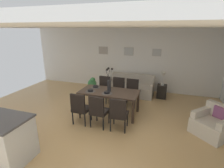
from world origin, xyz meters
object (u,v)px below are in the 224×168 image
object	(u,v)px
centerpiece_vase	(109,82)
table_lamp	(163,76)
side_table	(162,91)
framed_picture_right	(157,53)
dining_table	(109,94)
dining_chair_near_left	(80,107)
dining_chair_near_right	(104,88)
bowl_near_right	(96,86)
bowl_near_left	(90,90)
armchair	(214,124)
framed_picture_left	(103,50)
sofa	(131,88)
dining_chair_mid_right	(132,91)
potted_plant	(92,84)
dining_chair_mid_left	(119,113)
dining_chair_far_left	(98,110)
dining_chair_far_right	(118,89)
bowl_far_left	(107,92)
framed_picture_center	(129,51)

from	to	relation	value
centerpiece_vase	table_lamp	bearing A→B (deg)	51.19
side_table	framed_picture_right	distance (m)	1.58
dining_table	centerpiece_vase	distance (m)	0.36
dining_chair_near_left	dining_chair_near_right	xyz separation A→B (m)	(0.03, 1.73, 0.00)
dining_chair_near_left	bowl_near_right	distance (m)	1.09
bowl_near_right	dining_table	bearing A→B (deg)	-20.19
bowl_near_left	armchair	bearing A→B (deg)	-0.90
framed_picture_left	sofa	bearing A→B (deg)	-23.56
centerpiece_vase	sofa	bearing A→B (deg)	81.25
dining_table	dining_chair_mid_right	world-z (taller)	dining_chair_mid_right
potted_plant	table_lamp	bearing A→B (deg)	6.79
dining_chair_mid_left	potted_plant	xyz separation A→B (m)	(-1.85, 2.37, -0.14)
dining_chair_mid_right	armchair	size ratio (longest dim) A/B	0.81
armchair	framed_picture_right	size ratio (longest dim) A/B	3.19
dining_chair_far_left	potted_plant	world-z (taller)	dining_chair_far_left
dining_chair_mid_right	dining_chair_far_right	bearing A→B (deg)	175.37
bowl_far_left	potted_plant	world-z (taller)	bowl_far_left
dining_chair_near_right	centerpiece_vase	world-z (taller)	centerpiece_vase
dining_chair_near_right	framed_picture_center	xyz separation A→B (m)	(0.52, 1.63, 1.15)
dining_chair_near_left	framed_picture_center	bearing A→B (deg)	80.72
sofa	dining_chair_mid_left	bearing A→B (deg)	-84.37
framed_picture_left	potted_plant	xyz separation A→B (m)	(-0.14, -0.97, -1.29)
dining_chair_far_left	dining_chair_mid_right	world-z (taller)	same
dining_chair_near_right	framed_picture_left	bearing A→B (deg)	111.41
armchair	framed_picture_left	bearing A→B (deg)	145.69
dining_chair_mid_right	framed_picture_right	xyz separation A→B (m)	(0.63, 1.67, 1.15)
framed_picture_left	framed_picture_center	distance (m)	1.15
framed_picture_right	bowl_far_left	bearing A→B (deg)	-113.16
bowl_near_right	framed_picture_center	world-z (taller)	framed_picture_center
dining_chair_mid_left	sofa	distance (m)	2.73
dining_chair_mid_right	bowl_near_left	world-z (taller)	dining_chair_mid_right
bowl_near_right	framed_picture_center	size ratio (longest dim) A/B	0.42
framed_picture_left	dining_chair_far_left	bearing A→B (deg)	-71.09
dining_chair_mid_left	centerpiece_vase	bearing A→B (deg)	123.41
dining_chair_mid_right	framed_picture_right	size ratio (longest dim) A/B	2.60
framed_picture_left	framed_picture_center	xyz separation A→B (m)	(1.15, 0.00, 0.00)
dining_chair_mid_left	dining_chair_mid_right	world-z (taller)	same
dining_chair_mid_right	bowl_near_right	bearing A→B (deg)	-149.28
side_table	table_lamp	world-z (taller)	table_lamp
dining_table	dining_chair_near_left	xyz separation A→B (m)	(-0.55, -0.86, -0.15)
centerpiece_vase	framed_picture_left	bearing A→B (deg)	114.82
bowl_far_left	dining_chair_near_left	bearing A→B (deg)	-129.82
dining_chair_mid_left	dining_chair_mid_right	distance (m)	1.67
dining_chair_far_left	bowl_far_left	distance (m)	0.71
side_table	potted_plant	bearing A→B (deg)	-173.21
dining_table	table_lamp	distance (m)	2.40
side_table	dining_chair_far_right	bearing A→B (deg)	-146.10
bowl_near_left	centerpiece_vase	bearing A→B (deg)	20.28
bowl_near_right	table_lamp	xyz separation A→B (m)	(2.04, 1.66, 0.11)
dining_table	dining_chair_near_right	world-z (taller)	dining_chair_near_right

